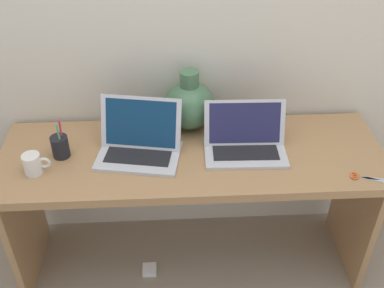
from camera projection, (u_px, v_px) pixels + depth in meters
ground_plane at (192, 260)px, 2.46m from camera, size 6.00×6.00×0.00m
back_wall at (188, 18)px, 1.99m from camera, size 4.40×0.04×2.40m
desk at (192, 178)px, 2.12m from camera, size 1.68×0.55×0.71m
laptop_left at (140, 140)px, 2.00m from camera, size 0.38×0.30×0.24m
laptop_right at (245, 139)px, 2.02m from camera, size 0.36×0.23×0.21m
green_vase at (189, 104)px, 2.13m from camera, size 0.23×0.23×0.28m
coffee_mug at (33, 164)px, 1.90m from camera, size 0.11×0.07×0.09m
pen_cup at (60, 146)px, 1.99m from camera, size 0.07×0.07×0.18m
scissors at (362, 177)px, 1.90m from camera, size 0.15×0.08×0.01m
power_brick at (149, 270)px, 2.39m from camera, size 0.07×0.07×0.03m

